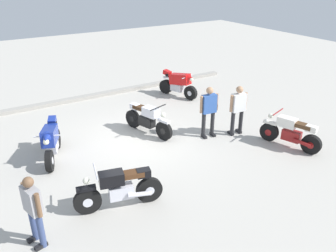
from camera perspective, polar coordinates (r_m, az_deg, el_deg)
The scene contains 10 objects.
ground_plane at distance 11.25m, azimuth -5.64°, elevation -2.51°, with size 40.00×40.00×0.00m, color #B7B2A8.
curb_edge at distance 15.17m, azimuth -13.38°, elevation 4.67°, with size 14.00×0.30×0.15m, color #9C978F.
motorcycle_blue_sportbike at distance 10.51m, azimuth -18.76°, elevation -2.28°, with size 0.97×1.88×1.14m.
motorcycle_red_sportbike at distance 14.90m, azimuth 1.71°, elevation 7.09°, with size 0.92×1.90×1.14m.
motorcycle_black_cruiser at distance 8.14m, azimuth -8.08°, elevation -10.16°, with size 2.06×0.84×1.09m.
motorcycle_silver_cruiser at distance 11.54m, azimuth -3.39°, elevation 1.17°, with size 0.85×2.03×1.09m.
motorcycle_cream_vintage at distance 11.31m, azimuth 19.62°, elevation -1.04°, with size 0.87×1.90×1.07m.
person_in_white_shirt at distance 11.50m, azimuth 11.50°, elevation 3.04°, with size 0.66×0.34×1.70m.
person_in_blue_shirt at distance 11.21m, azimuth 6.77°, elevation 2.86°, with size 0.66×0.35×1.71m.
person_in_gray_shirt at distance 7.40m, azimuth -21.42°, elevation -12.43°, with size 0.40×0.62×1.58m.
Camera 1 is at (-4.22, -9.05, 5.18)m, focal length 36.85 mm.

